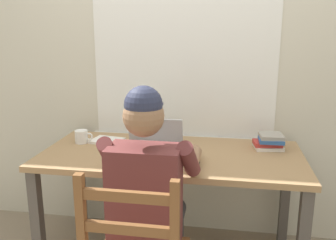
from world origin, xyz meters
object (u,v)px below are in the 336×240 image
(computer_mouse, at_px, (195,162))
(coffee_mug_white, at_px, (82,137))
(seated_person, at_px, (150,192))
(book_stack_main, at_px, (269,142))
(laptop, at_px, (153,150))
(coffee_mug_dark, at_px, (164,134))
(desk, at_px, (171,167))

(computer_mouse, bearing_deg, coffee_mug_white, 160.08)
(seated_person, xyz_separation_m, book_stack_main, (0.64, 0.63, 0.11))
(laptop, xyz_separation_m, book_stack_main, (0.69, 0.31, -0.01))
(book_stack_main, bearing_deg, computer_mouse, -140.49)
(seated_person, relative_size, book_stack_main, 6.40)
(laptop, relative_size, computer_mouse, 3.30)
(seated_person, height_order, laptop, seated_person)
(computer_mouse, relative_size, coffee_mug_dark, 0.90)
(computer_mouse, bearing_deg, seated_person, -127.41)
(computer_mouse, bearing_deg, coffee_mug_dark, 121.16)
(coffee_mug_dark, bearing_deg, laptop, -90.23)
(seated_person, xyz_separation_m, computer_mouse, (0.20, 0.26, 0.08))
(desk, height_order, computer_mouse, computer_mouse)
(laptop, height_order, coffee_mug_dark, laptop)
(seated_person, bearing_deg, laptop, 98.73)
(desk, height_order, book_stack_main, book_stack_main)
(desk, bearing_deg, seated_person, -95.18)
(computer_mouse, xyz_separation_m, coffee_mug_white, (-0.78, 0.28, 0.03))
(coffee_mug_dark, relative_size, book_stack_main, 0.57)
(coffee_mug_white, bearing_deg, computer_mouse, -19.92)
(coffee_mug_white, bearing_deg, laptop, -23.45)
(seated_person, relative_size, coffee_mug_white, 10.16)
(computer_mouse, xyz_separation_m, coffee_mug_dark, (-0.25, 0.41, 0.03))
(coffee_mug_white, bearing_deg, desk, -9.31)
(laptop, xyz_separation_m, coffee_mug_dark, (0.00, 0.36, -0.00))
(desk, xyz_separation_m, coffee_mug_dark, (-0.09, 0.23, 0.14))
(coffee_mug_white, height_order, coffee_mug_dark, coffee_mug_dark)
(desk, relative_size, computer_mouse, 15.97)
(laptop, bearing_deg, computer_mouse, -11.90)
(laptop, bearing_deg, coffee_mug_white, 156.55)
(coffee_mug_dark, bearing_deg, coffee_mug_white, -166.56)
(laptop, relative_size, coffee_mug_dark, 2.97)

